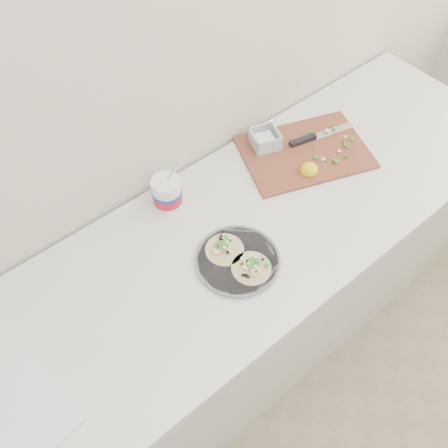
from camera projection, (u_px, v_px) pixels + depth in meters
counter at (211, 317)px, 1.87m from camera, size 2.44×0.66×0.90m
taco_plate at (238, 259)px, 1.47m from camera, size 0.25×0.25×0.04m
tub at (168, 191)px, 1.56m from camera, size 0.10×0.10×0.22m
cutboard at (302, 148)px, 1.75m from camera, size 0.51×0.43×0.07m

